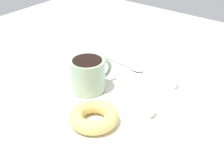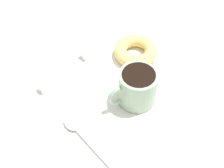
% 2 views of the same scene
% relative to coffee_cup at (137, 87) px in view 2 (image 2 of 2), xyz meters
% --- Properties ---
extents(ground_plane, '(1.20, 1.20, 0.02)m').
position_rel_coffee_cup_xyz_m(ground_plane, '(-0.00, -0.03, -0.05)').
color(ground_plane, '#B2BCC6').
extents(napkin, '(0.35, 0.35, 0.00)m').
position_rel_coffee_cup_xyz_m(napkin, '(0.02, -0.05, -0.04)').
color(napkin, white).
rests_on(napkin, ground_plane).
extents(coffee_cup, '(0.10, 0.08, 0.07)m').
position_rel_coffee_cup_xyz_m(coffee_cup, '(0.00, 0.00, 0.00)').
color(coffee_cup, '#9EB793').
rests_on(coffee_cup, napkin).
extents(donut, '(0.10, 0.10, 0.03)m').
position_rel_coffee_cup_xyz_m(donut, '(-0.09, -0.09, -0.02)').
color(donut, '#E5C66B').
rests_on(donut, napkin).
extents(spoon, '(0.03, 0.15, 0.01)m').
position_rel_coffee_cup_xyz_m(spoon, '(0.14, -0.02, -0.03)').
color(spoon, silver).
rests_on(spoon, napkin).
extents(sugar_cube, '(0.02, 0.02, 0.02)m').
position_rel_coffee_cup_xyz_m(sugar_cube, '(0.12, -0.14, -0.03)').
color(sugar_cube, white).
rests_on(sugar_cube, napkin).
extents(sugar_cube_extra, '(0.02, 0.02, 0.02)m').
position_rel_coffee_cup_xyz_m(sugar_cube_extra, '(-0.00, -0.16, -0.03)').
color(sugar_cube_extra, white).
rests_on(sugar_cube_extra, napkin).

